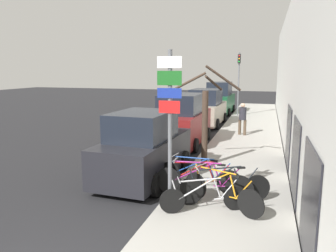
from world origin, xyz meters
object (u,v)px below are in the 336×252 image
at_px(bicycle_1, 221,192).
at_px(bicycle_2, 224,188).
at_px(traffic_light, 239,75).
at_px(signpost, 170,122).
at_px(pedestrian_near, 243,117).
at_px(parked_car_3, 220,100).
at_px(bicycle_0, 204,197).
at_px(bicycle_5, 198,175).
at_px(parked_car_2, 206,109).
at_px(street_tree, 206,120).
at_px(parked_car_1, 182,122).
at_px(bicycle_4, 198,179).
at_px(parked_car_0, 144,149).
at_px(bicycle_3, 203,182).

relative_size(bicycle_1, bicycle_2, 0.92).
bearing_deg(traffic_light, signpost, -90.18).
xyz_separation_m(bicycle_2, pedestrian_near, (-0.22, 9.04, 0.53)).
relative_size(signpost, bicycle_2, 1.68).
bearing_deg(parked_car_3, bicycle_1, -79.97).
xyz_separation_m(bicycle_0, bicycle_2, (0.36, 0.64, 0.05)).
distance_m(bicycle_1, bicycle_5, 1.35).
distance_m(signpost, parked_car_2, 13.37).
relative_size(parked_car_2, pedestrian_near, 2.79).
xyz_separation_m(bicycle_5, street_tree, (-0.25, 2.32, 1.22)).
distance_m(parked_car_1, parked_car_3, 11.29).
height_order(bicycle_4, parked_car_2, parked_car_2).
xyz_separation_m(bicycle_5, parked_car_0, (-1.93, 0.78, 0.45)).
distance_m(bicycle_4, street_tree, 2.87).
bearing_deg(signpost, parked_car_3, 94.60).
relative_size(signpost, pedestrian_near, 2.31).
height_order(bicycle_2, bicycle_4, bicycle_2).
xyz_separation_m(bicycle_1, parked_car_1, (-2.78, 6.91, 0.52)).
xyz_separation_m(bicycle_0, bicycle_5, (-0.44, 1.45, 0.03)).
height_order(bicycle_0, bicycle_1, bicycle_1).
bearing_deg(parked_car_0, bicycle_4, -24.52).
bearing_deg(bicycle_3, bicycle_1, -129.12).
distance_m(bicycle_2, parked_car_2, 12.66).
bearing_deg(bicycle_4, bicycle_0, -170.61).
xyz_separation_m(bicycle_4, parked_car_2, (-1.95, 11.80, 0.49)).
relative_size(bicycle_5, street_tree, 0.70).
bearing_deg(street_tree, parked_car_2, 100.14).
bearing_deg(bicycle_3, traffic_light, 4.71).
bearing_deg(bicycle_1, bicycle_4, 70.21).
bearing_deg(bicycle_4, parked_car_2, 0.67).
bearing_deg(bicycle_0, bicycle_1, -67.90).
xyz_separation_m(bicycle_2, bicycle_4, (-0.75, 0.55, -0.03)).
bearing_deg(parked_car_0, bicycle_1, -31.66).
relative_size(bicycle_0, bicycle_4, 0.87).
bearing_deg(street_tree, bicycle_0, -79.57).
bearing_deg(parked_car_1, signpost, -76.64).
bearing_deg(traffic_light, pedestrian_near, -82.99).
xyz_separation_m(bicycle_3, bicycle_4, (-0.19, 0.36, -0.04)).
bearing_deg(bicycle_5, bicycle_0, -154.09).
xyz_separation_m(bicycle_3, parked_car_3, (-2.10, 17.71, 0.54)).
relative_size(bicycle_3, bicycle_5, 1.07).
relative_size(bicycle_0, traffic_light, 0.44).
relative_size(parked_car_0, parked_car_2, 0.95).
relative_size(bicycle_3, bicycle_4, 1.16).
distance_m(parked_car_1, street_tree, 3.97).
relative_size(signpost, bicycle_5, 1.55).
distance_m(bicycle_5, parked_car_0, 2.12).
distance_m(signpost, bicycle_1, 2.16).
xyz_separation_m(bicycle_5, parked_car_3, (-1.85, 17.10, 0.57)).
bearing_deg(signpost, street_tree, 88.66).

